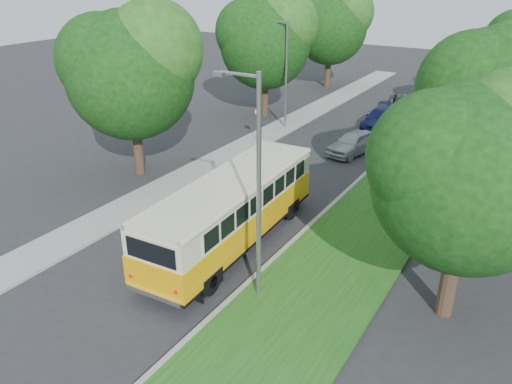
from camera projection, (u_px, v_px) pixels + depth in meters
The scene contains 13 objects.
ground at pixel (204, 236), 21.85m from camera, with size 120.00×120.00×0.00m, color #29292C.
curb at pixel (326, 210), 24.00m from camera, with size 0.20×70.00×0.15m, color gray.
grass_verge at pixel (373, 222), 22.89m from camera, with size 4.50×70.00×0.13m, color #1D5015.
sidewalk at pixel (189, 176), 27.98m from camera, with size 2.20×70.00×0.12m, color gray.
treeline at pixel (408, 50), 31.89m from camera, with size 24.27×41.91×9.46m.
lamppost_near at pixel (256, 185), 16.10m from camera, with size 1.71×0.16×8.00m.
lamppost_far at pixel (285, 71), 34.81m from camera, with size 1.71×0.16×7.50m.
warning_sign at pixel (258, 118), 32.58m from camera, with size 0.56×0.10×2.50m.
vintage_bus at pixel (232, 212), 20.58m from camera, with size 2.64×10.27×3.05m, color #FFAC08, non-canonical shape.
car_silver at pixel (353, 143), 31.23m from camera, with size 1.67×4.15×1.41m, color #AFAFB4.
car_white at pixel (385, 135), 32.75m from camera, with size 1.41×4.03×1.33m, color white.
car_blue at pixel (381, 118), 36.30m from camera, with size 1.93×4.74×1.38m, color navy.
car_grey at pixel (405, 106), 39.23m from camera, with size 2.49×5.39×1.50m, color #515358.
Camera 1 is at (11.88, -15.11, 10.81)m, focal length 35.00 mm.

